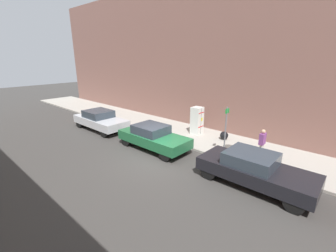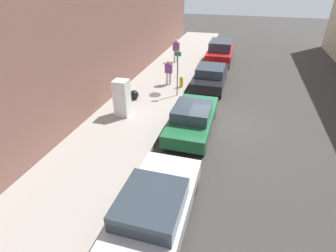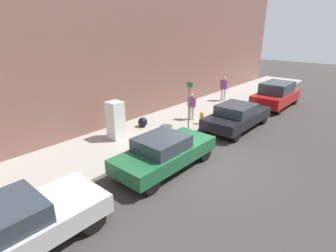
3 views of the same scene
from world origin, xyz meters
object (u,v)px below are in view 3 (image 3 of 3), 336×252
at_px(fire_hydrant, 202,117).
at_px(discarded_refrigerator, 116,120).
at_px(parked_sedan_silver, 9,229).
at_px(trash_bag, 143,122).
at_px(parked_suv_red, 276,94).
at_px(parked_sedan_dark, 237,116).
at_px(pedestrian_standing_near, 224,87).
at_px(parked_sedan_green, 165,152).
at_px(street_sign_post, 189,103).
at_px(pedestrian_walking_far, 192,105).

bearing_deg(fire_hydrant, discarded_refrigerator, -113.57).
bearing_deg(parked_sedan_silver, trash_bag, 115.74).
bearing_deg(parked_suv_red, parked_sedan_dark, -90.00).
distance_m(fire_hydrant, pedestrian_standing_near, 5.63).
distance_m(pedestrian_standing_near, parked_sedan_green, 10.89).
bearing_deg(parked_sedan_silver, discarded_refrigerator, 121.15).
relative_size(fire_hydrant, parked_sedan_dark, 0.16).
relative_size(street_sign_post, pedestrian_standing_near, 1.49).
xyz_separation_m(trash_bag, pedestrian_walking_far, (1.27, 2.76, 0.63)).
height_order(discarded_refrigerator, pedestrian_standing_near, discarded_refrigerator).
bearing_deg(trash_bag, parked_sedan_green, -32.96).
distance_m(trash_bag, pedestrian_standing_near, 7.88).
bearing_deg(parked_sedan_green, parked_suv_red, 90.00).
xyz_separation_m(discarded_refrigerator, trash_bag, (-0.21, 1.97, -0.66)).
distance_m(discarded_refrigerator, parked_sedan_green, 3.70).
height_order(discarded_refrigerator, parked_sedan_green, discarded_refrigerator).
relative_size(trash_bag, parked_sedan_silver, 0.11).
relative_size(fire_hydrant, parked_sedan_silver, 0.16).
bearing_deg(fire_hydrant, pedestrian_walking_far, 164.03).
height_order(parked_sedan_silver, parked_suv_red, parked_suv_red).
xyz_separation_m(pedestrian_walking_far, parked_sedan_green, (2.60, -5.27, -0.27)).
height_order(parked_sedan_green, parked_suv_red, parked_suv_red).
bearing_deg(street_sign_post, pedestrian_walking_far, 121.49).
xyz_separation_m(street_sign_post, pedestrian_standing_near, (-1.77, 6.65, -0.43)).
distance_m(street_sign_post, parked_sedan_silver, 9.38).
xyz_separation_m(fire_hydrant, pedestrian_standing_near, (-1.70, 5.32, 0.67)).
xyz_separation_m(fire_hydrant, parked_sedan_dark, (1.70, 0.89, 0.25)).
height_order(discarded_refrigerator, fire_hydrant, discarded_refrigerator).
height_order(discarded_refrigerator, street_sign_post, street_sign_post).
bearing_deg(fire_hydrant, trash_bag, -130.83).
relative_size(discarded_refrigerator, parked_sedan_dark, 0.40).
xyz_separation_m(parked_sedan_dark, parked_suv_red, (-0.00, 5.74, 0.14)).
relative_size(parked_sedan_green, parked_suv_red, 0.98).
relative_size(parked_sedan_silver, parked_sedan_dark, 0.99).
distance_m(fire_hydrant, parked_sedan_green, 5.30).
height_order(street_sign_post, trash_bag, street_sign_post).
xyz_separation_m(discarded_refrigerator, fire_hydrant, (1.95, 4.48, -0.55)).
xyz_separation_m(pedestrian_walking_far, parked_sedan_dark, (2.60, 0.63, -0.27)).
bearing_deg(parked_suv_red, pedestrian_standing_near, -158.93).
bearing_deg(trash_bag, parked_sedan_silver, -64.26).
bearing_deg(parked_suv_red, discarded_refrigerator, -108.20).
xyz_separation_m(fire_hydrant, parked_sedan_green, (1.70, -5.01, 0.25)).
distance_m(discarded_refrigerator, parked_sedan_silver, 7.07).
bearing_deg(street_sign_post, parked_sedan_dark, 53.73).
bearing_deg(street_sign_post, fire_hydrant, 93.10).
height_order(pedestrian_walking_far, parked_sedan_silver, pedestrian_walking_far).
relative_size(trash_bag, parked_sedan_green, 0.12).
bearing_deg(parked_suv_red, parked_sedan_green, -90.00).
relative_size(street_sign_post, pedestrian_walking_far, 1.69).
relative_size(street_sign_post, fire_hydrant, 3.69).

